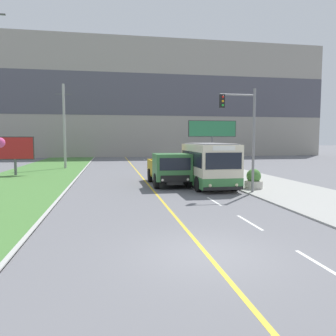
{
  "coord_description": "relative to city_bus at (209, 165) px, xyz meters",
  "views": [
    {
      "loc": [
        -2.73,
        -8.96,
        3.35
      ],
      "look_at": [
        1.1,
        12.71,
        1.4
      ],
      "focal_mm": 35.0,
      "sensor_mm": 36.0,
      "label": 1
    }
  ],
  "objects": [
    {
      "name": "dump_truck",
      "position": [
        -2.53,
        1.22,
        -0.35
      ],
      "size": [
        2.53,
        6.2,
        2.35
      ],
      "color": "black",
      "rests_on": "ground_plane"
    },
    {
      "name": "lane_marking_centre",
      "position": [
        -3.55,
        -9.73,
        -1.55
      ],
      "size": [
        2.88,
        140.0,
        0.01
      ],
      "color": "gold",
      "rests_on": "ground_plane"
    },
    {
      "name": "billboard_large",
      "position": [
        6.75,
        20.54,
        2.99
      ],
      "size": [
        6.58,
        0.24,
        5.82
      ],
      "color": "#59595B",
      "rests_on": "ground_plane"
    },
    {
      "name": "planter_round_third",
      "position": [
        2.66,
        7.68,
        -0.89
      ],
      "size": [
        1.16,
        1.16,
        1.33
      ],
      "color": "#B7B2A8",
      "rests_on": "sidewalk_right"
    },
    {
      "name": "planter_round_second",
      "position": [
        2.69,
        3.14,
        -0.93
      ],
      "size": [
        1.1,
        1.1,
        1.24
      ],
      "color": "#B7B2A8",
      "rests_on": "sidewalk_right"
    },
    {
      "name": "billboard_small",
      "position": [
        -15.32,
        10.45,
        0.87
      ],
      "size": [
        3.42,
        0.24,
        3.58
      ],
      "color": "#59595B",
      "rests_on": "ground_plane"
    },
    {
      "name": "traffic_light_mast",
      "position": [
        1.38,
        -2.69,
        2.49
      ],
      "size": [
        2.28,
        0.32,
        6.4
      ],
      "color": "slate",
      "rests_on": "ground_plane"
    },
    {
      "name": "city_bus",
      "position": [
        0.0,
        0.0,
        0.0
      ],
      "size": [
        2.72,
        6.0,
        3.07
      ],
      "color": "beige",
      "rests_on": "ground_plane"
    },
    {
      "name": "apartment_block_background",
      "position": [
        -3.96,
        43.96,
        9.52
      ],
      "size": [
        80.0,
        8.04,
        22.15
      ],
      "color": "gray",
      "rests_on": "ground_plane"
    },
    {
      "name": "planter_round_near",
      "position": [
        2.65,
        -1.39,
        -0.9
      ],
      "size": [
        1.18,
        1.18,
        1.31
      ],
      "color": "#B7B2A8",
      "rests_on": "sidewalk_right"
    },
    {
      "name": "ground_plane",
      "position": [
        -3.96,
        -12.62,
        -1.55
      ],
      "size": [
        300.0,
        300.0,
        0.0
      ],
      "primitive_type": "plane",
      "color": "slate"
    },
    {
      "name": "utility_pole_far",
      "position": [
        -11.78,
        17.24,
        3.27
      ],
      "size": [
        1.8,
        0.28,
        9.53
      ],
      "color": "#9E9E99",
      "rests_on": "ground_plane"
    }
  ]
}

